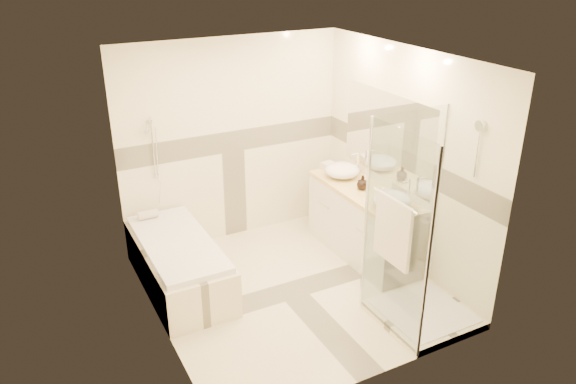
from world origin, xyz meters
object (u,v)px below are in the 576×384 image
vanity (363,222)px  shower_enclosure (413,274)px  vessel_sink_near (342,170)px  vessel_sink_far (392,200)px  bathtub (179,261)px  amenity_bottle_a (362,183)px  amenity_bottle_b (363,183)px

vanity → shower_enclosure: shower_enclosure is taller
shower_enclosure → vessel_sink_near: (0.27, 1.72, 0.43)m
shower_enclosure → vessel_sink_far: size_ratio=4.85×
bathtub → vanity: (2.15, -0.35, 0.12)m
bathtub → vessel_sink_near: 2.22m
vanity → amenity_bottle_a: bearing=123.7°
bathtub → vessel_sink_far: bearing=-22.2°
vanity → shower_enclosure: (-0.29, -1.27, 0.08)m
bathtub → shower_enclosure: (1.86, -1.62, 0.20)m
bathtub → vessel_sink_far: size_ratio=4.04×
bathtub → amenity_bottle_a: (2.13, -0.32, 0.62)m
bathtub → vanity: 2.18m
vessel_sink_far → bathtub: bearing=157.8°
vessel_sink_near → bathtub: bearing=-177.3°
vessel_sink_near → amenity_bottle_a: 0.42m
vessel_sink_near → vessel_sink_far: bearing=-90.0°
vessel_sink_far → amenity_bottle_a: 0.55m
bathtub → amenity_bottle_b: 2.24m
shower_enclosure → vessel_sink_near: 1.79m
bathtub → vessel_sink_near: vessel_sink_near is taller
bathtub → shower_enclosure: bearing=-41.1°
vessel_sink_near → amenity_bottle_a: (0.00, -0.42, -0.00)m
vanity → amenity_bottle_a: amenity_bottle_a is taller
vessel_sink_near → vessel_sink_far: 0.97m
vanity → shower_enclosure: bearing=-103.0°
amenity_bottle_a → amenity_bottle_b: 0.01m
bathtub → vanity: bearing=-9.2°
bathtub → amenity_bottle_a: amenity_bottle_a is taller
bathtub → amenity_bottle_a: size_ratio=10.57×
shower_enclosure → amenity_bottle_b: (0.27, 1.29, 0.43)m
shower_enclosure → vessel_sink_far: bearing=70.0°
amenity_bottle_b → vessel_sink_far: bearing=-90.0°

